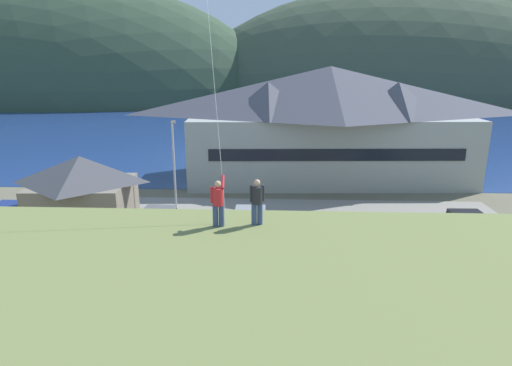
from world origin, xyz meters
The scene contains 22 objects.
ground_plane centered at (0.00, 0.00, 0.00)m, with size 600.00×600.00×0.00m, color #66604C.
parking_lot_pad centered at (0.00, 5.00, 0.05)m, with size 40.00×20.00×0.10m, color gray.
bay_water centered at (0.00, 60.00, 0.01)m, with size 360.00×84.00×0.03m, color navy.
far_hill_west_ridge centered at (-70.53, 113.51, 0.00)m, with size 147.15×67.38×73.05m, color #334733.
far_hill_east_peak centered at (42.39, 120.82, 0.00)m, with size 137.96×72.49×68.78m, color #3D4C38.
harbor_lodge centered at (7.53, 22.46, 6.04)m, with size 29.64×13.09×11.36m.
storage_shed_near_lot centered at (-11.31, 7.19, 2.87)m, with size 7.13×6.20×5.52m.
storage_shed_waterside centered at (1.51, 23.17, 2.16)m, with size 6.21×5.18×4.17m.
wharf_dock centered at (-1.70, 35.21, 0.35)m, with size 3.20×12.71×0.70m.
moored_boat_wharfside centered at (-5.33, 37.86, 0.72)m, with size 2.76×8.02×2.16m.
moored_boat_outer_mooring centered at (2.00, 35.14, 0.72)m, with size 3.12×8.53×2.16m.
parked_car_mid_row_near centered at (-8.01, 0.31, 1.06)m, with size 4.27×2.20×1.82m.
parked_car_back_row_right centered at (10.97, -0.53, 1.06)m, with size 4.21×2.08×1.82m.
parked_car_lone_by_shed centered at (1.64, 0.22, 1.06)m, with size 4.27×2.19×1.82m.
parked_car_front_row_end centered at (-5.80, 6.88, 1.06)m, with size 4.29×2.23×1.82m.
parked_car_front_row_silver centered at (7.62, 5.63, 1.06)m, with size 4.30×2.26×1.82m.
parked_car_corner_spot centered at (15.13, 6.97, 1.06)m, with size 4.24×2.13×1.82m.
parked_car_mid_row_far centered at (-16.88, 7.48, 1.06)m, with size 4.28×2.20×1.82m.
parked_car_mid_row_center centered at (0.59, 7.18, 1.06)m, with size 4.24×2.13×1.82m.
parking_light_pole centered at (-5.53, 10.55, 4.33)m, with size 0.24×0.78×7.38m.
person_kite_flyer centered at (0.09, -6.37, 6.83)m, with size 0.52×0.67×1.86m.
person_companion centered at (1.50, -6.14, 6.82)m, with size 0.54×0.40×1.74m.
Camera 1 is at (2.13, -21.23, 11.72)m, focal length 30.27 mm.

